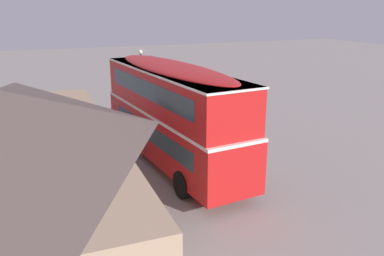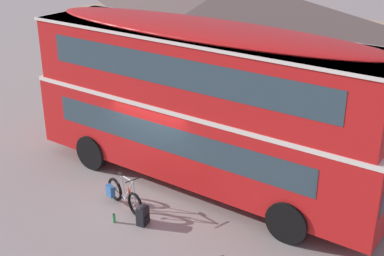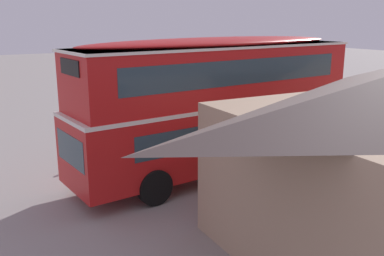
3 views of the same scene
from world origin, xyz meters
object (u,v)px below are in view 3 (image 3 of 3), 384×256
Objects in this scene: double_decker_bus at (219,100)px; backpack_on_ground at (177,146)px; kerb_bollard at (97,148)px; water_bottle_green_metal at (186,145)px; touring_bicycle at (201,142)px.

double_decker_bus reaches higher than backpack_on_ground.
kerb_bollard is at bearing -45.73° from double_decker_bus.
kerb_bollard reaches higher than water_bottle_green_metal.
double_decker_bus is 3.42m from touring_bicycle.
backpack_on_ground is at bearing -13.95° from touring_bicycle.
touring_bicycle is 6.52× the size of water_bottle_green_metal.
touring_bicycle is (-0.80, -2.43, -2.27)m from double_decker_bus.
touring_bicycle reaches higher than backpack_on_ground.
touring_bicycle is at bearing -108.16° from double_decker_bus.
backpack_on_ground is (0.21, -2.68, -2.36)m from double_decker_bus.
water_bottle_green_metal is (-0.42, -3.11, -2.52)m from double_decker_bus.
kerb_bollard is at bearing -13.83° from backpack_on_ground.
double_decker_bus reaches higher than water_bottle_green_metal.
double_decker_bus is at bearing 82.26° from water_bottle_green_metal.
touring_bicycle reaches higher than water_bottle_green_metal.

